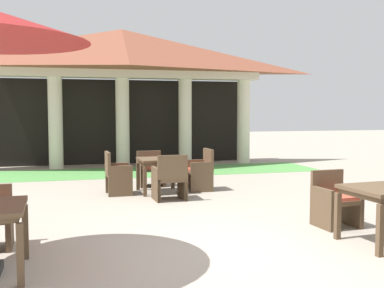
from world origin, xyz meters
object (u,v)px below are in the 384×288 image
(patio_chair_near_foreground_north, at_px, (151,169))
(patio_chair_mid_left_north, at_px, (335,201))
(terracotta_urn, at_px, (194,172))
(patio_chair_near_foreground_east, at_px, (200,172))
(patio_chair_near_foreground_west, at_px, (117,175))
(patio_table_mid_left, at_px, (384,195))
(patio_table_near_foreground, at_px, (159,163))
(patio_chair_near_foreground_south, at_px, (170,179))

(patio_chair_near_foreground_north, bearing_deg, patio_chair_mid_left_north, 112.57)
(patio_chair_near_foreground_north, relative_size, terracotta_urn, 2.05)
(terracotta_urn, bearing_deg, patio_chair_near_foreground_east, -101.21)
(patio_chair_near_foreground_west, height_order, patio_table_mid_left, patio_chair_near_foreground_west)
(patio_chair_near_foreground_east, relative_size, patio_table_mid_left, 0.95)
(patio_table_near_foreground, relative_size, patio_chair_near_foreground_east, 0.98)
(patio_chair_near_foreground_south, distance_m, terracotta_urn, 3.06)
(patio_chair_near_foreground_south, height_order, patio_table_mid_left, patio_chair_near_foreground_south)
(patio_chair_near_foreground_east, bearing_deg, patio_table_near_foreground, 90.00)
(patio_table_near_foreground, height_order, patio_chair_near_foreground_north, patio_chair_near_foreground_north)
(patio_chair_near_foreground_west, relative_size, patio_chair_mid_left_north, 1.07)
(patio_chair_near_foreground_north, distance_m, patio_chair_mid_left_north, 4.91)
(terracotta_urn, bearing_deg, patio_chair_near_foreground_north, -143.08)
(patio_chair_near_foreground_east, xyz_separation_m, patio_table_mid_left, (1.17, -4.62, 0.24))
(patio_chair_near_foreground_west, relative_size, terracotta_urn, 2.30)
(patio_chair_near_foreground_west, bearing_deg, patio_table_near_foreground, 90.00)
(patio_chair_near_foreground_west, height_order, patio_chair_near_foreground_south, patio_chair_near_foreground_south)
(patio_chair_near_foreground_north, bearing_deg, terracotta_urn, -144.90)
(patio_chair_near_foreground_south, bearing_deg, patio_chair_mid_left_north, -55.34)
(patio_table_near_foreground, bearing_deg, patio_chair_near_foreground_north, 91.82)
(patio_table_near_foreground, distance_m, patio_chair_near_foreground_north, 0.93)
(patio_chair_near_foreground_west, distance_m, patio_chair_near_foreground_south, 1.28)
(patio_chair_near_foreground_south, distance_m, patio_table_mid_left, 4.22)
(patio_table_near_foreground, bearing_deg, patio_chair_near_foreground_west, -178.18)
(patio_table_near_foreground, relative_size, patio_chair_mid_left_north, 1.06)
(patio_table_mid_left, bearing_deg, terracotta_urn, 97.08)
(terracotta_urn, bearing_deg, patio_table_mid_left, -82.92)
(patio_chair_near_foreground_north, distance_m, patio_table_mid_left, 5.89)
(patio_chair_near_foreground_west, xyz_separation_m, terracotta_urn, (2.18, 1.91, -0.25))
(patio_table_near_foreground, xyz_separation_m, patio_chair_near_foreground_west, (-0.90, -0.03, -0.21))
(patio_chair_mid_left_north, xyz_separation_m, terracotta_urn, (-0.73, 5.45, -0.23))
(patio_chair_near_foreground_west, xyz_separation_m, patio_table_mid_left, (2.98, -4.56, 0.24))
(patio_chair_near_foreground_south, xyz_separation_m, terracotta_urn, (1.24, 2.79, -0.25))
(patio_chair_near_foreground_east, xyz_separation_m, patio_chair_near_foreground_south, (-0.88, -0.94, 0.00))
(patio_table_near_foreground, relative_size, terracotta_urn, 2.27)
(patio_table_near_foreground, relative_size, patio_chair_near_foreground_north, 1.11)
(patio_chair_near_foreground_east, bearing_deg, patio_chair_near_foreground_north, 45.19)
(patio_table_near_foreground, distance_m, patio_chair_near_foreground_east, 0.93)
(patio_chair_mid_left_north, bearing_deg, patio_chair_near_foreground_north, -69.91)
(patio_table_mid_left, distance_m, patio_chair_mid_left_north, 1.06)
(patio_chair_near_foreground_east, relative_size, patio_chair_near_foreground_west, 1.01)
(patio_chair_near_foreground_east, height_order, patio_chair_mid_left_north, patio_chair_near_foreground_east)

